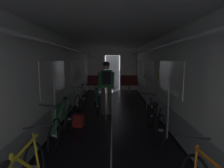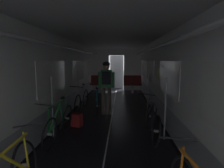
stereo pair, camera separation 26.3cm
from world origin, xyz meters
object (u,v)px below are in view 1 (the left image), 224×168
at_px(bench_seat_far_right, 129,82).
at_px(person_cyclist_aisle, 106,82).
at_px(bicycle_green, 62,124).
at_px(bicycle_black, 155,120).
at_px(bench_seat_far_left, 96,82).
at_px(bicycle_teal_in_aisle, 97,101).
at_px(bicycle_silver, 81,100).
at_px(backpack_on_floor, 78,120).

distance_m(bench_seat_far_right, person_cyclist_aisle, 4.27).
bearing_deg(bicycle_green, bicycle_black, 7.18).
relative_size(bicycle_green, person_cyclist_aisle, 0.98).
distance_m(bench_seat_far_left, bicycle_green, 6.11).
bearing_deg(bicycle_black, bench_seat_far_right, 91.13).
distance_m(bench_seat_far_left, bicycle_teal_in_aisle, 3.86).
relative_size(bench_seat_far_left, bicycle_green, 0.58).
bearing_deg(person_cyclist_aisle, bicycle_silver, 153.33).
distance_m(bicycle_teal_in_aisle, backpack_on_floor, 1.46).
bearing_deg(bicycle_silver, bicycle_black, -46.18).
relative_size(bench_seat_far_right, backpack_on_floor, 2.89).
xyz_separation_m(bicycle_silver, bicycle_green, (0.02, -2.46, -0.00)).
height_order(bicycle_green, backpack_on_floor, bicycle_green).
relative_size(bicycle_silver, backpack_on_floor, 4.97).
bearing_deg(person_cyclist_aisle, bicycle_black, -55.46).
bearing_deg(bicycle_teal_in_aisle, bicycle_green, -103.80).
xyz_separation_m(bicycle_black, person_cyclist_aisle, (-1.20, 1.74, 0.69)).
bearing_deg(bicycle_black, person_cyclist_aisle, 124.54).
bearing_deg(person_cyclist_aisle, bench_seat_far_right, 75.18).
bearing_deg(bench_seat_far_left, bench_seat_far_right, 0.00).
bearing_deg(backpack_on_floor, bench_seat_far_right, 71.04).
bearing_deg(bicycle_black, bicycle_green, -172.82).
height_order(bicycle_black, bicycle_teal_in_aisle, bicycle_black).
xyz_separation_m(bench_seat_far_right, bicycle_teal_in_aisle, (-1.42, -3.84, -0.18)).
bearing_deg(bench_seat_far_left, bicycle_black, -71.84).
bearing_deg(bicycle_green, bench_seat_far_left, 88.33).
bearing_deg(backpack_on_floor, bicycle_teal_in_aisle, 74.92).
height_order(bench_seat_far_left, backpack_on_floor, bench_seat_far_left).
relative_size(bicycle_black, bicycle_silver, 1.00).
bearing_deg(bicycle_teal_in_aisle, bicycle_silver, 161.25).
height_order(bicycle_silver, person_cyclist_aisle, person_cyclist_aisle).
xyz_separation_m(bench_seat_far_right, person_cyclist_aisle, (-1.08, -4.10, 0.50)).
bearing_deg(bicycle_teal_in_aisle, bicycle_black, -52.54).
distance_m(bicycle_green, person_cyclist_aisle, 2.30).
relative_size(bench_seat_far_left, backpack_on_floor, 2.89).
relative_size(person_cyclist_aisle, bicycle_teal_in_aisle, 1.03).
distance_m(bicycle_green, backpack_on_floor, 0.92).
xyz_separation_m(bench_seat_far_left, bench_seat_far_right, (1.80, 0.00, 0.00)).
distance_m(bicycle_green, bicycle_teal_in_aisle, 2.34).
height_order(bicycle_black, backpack_on_floor, bicycle_black).
relative_size(bench_seat_far_left, bench_seat_far_right, 1.00).
bearing_deg(bench_seat_far_left, bicycle_silver, -93.09).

